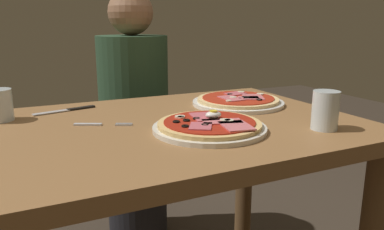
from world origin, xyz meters
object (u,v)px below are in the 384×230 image
dining_table (173,169)px  water_glass_near (325,113)px  pizza_foreground (210,126)px  knife (69,110)px  fork (98,124)px  pizza_across_left (238,101)px  diner_person (135,126)px

dining_table → water_glass_near: bearing=-35.8°
pizza_foreground → knife: bearing=127.1°
dining_table → fork: size_ratio=6.99×
dining_table → pizza_foreground: (0.05, -0.12, 0.15)m
pizza_across_left → water_glass_near: (0.04, -0.35, 0.03)m
pizza_foreground → water_glass_near: 0.30m
pizza_across_left → diner_person: 0.67m
water_glass_near → knife: 0.76m
pizza_foreground → diner_person: (0.05, 0.84, -0.22)m
water_glass_near → diner_person: diner_person is taller
dining_table → diner_person: diner_person is taller
knife → diner_person: diner_person is taller
diner_person → pizza_across_left: bearing=107.0°
water_glass_near → fork: (-0.52, 0.29, -0.04)m
fork → water_glass_near: bearing=-28.9°
fork → pizza_across_left: bearing=7.7°
pizza_foreground → fork: pizza_foreground is taller
knife → diner_person: (0.35, 0.46, -0.21)m
pizza_foreground → water_glass_near: (0.28, -0.12, 0.03)m
dining_table → diner_person: bearing=81.8°
pizza_across_left → fork: size_ratio=2.07×
fork → knife: 0.22m
knife → diner_person: size_ratio=0.16×
water_glass_near → knife: bearing=138.4°
fork → diner_person: diner_person is taller
pizza_across_left → water_glass_near: 0.36m
pizza_foreground → fork: size_ratio=1.98×
dining_table → knife: size_ratio=5.34×
pizza_across_left → knife: size_ratio=1.58×
fork → dining_table: bearing=-15.1°
dining_table → fork: bearing=164.9°
pizza_foreground → pizza_across_left: size_ratio=0.95×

